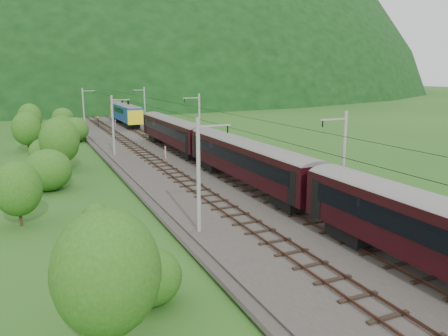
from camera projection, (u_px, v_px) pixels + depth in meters
name	position (u px, v px, depth m)	size (l,w,h in m)	color
ground	(275.00, 223.00, 33.31)	(600.00, 600.00, 0.00)	#25531A
railbed	(222.00, 190.00, 42.19)	(14.00, 220.00, 0.30)	#38332D
track_left	(199.00, 190.00, 41.18)	(2.40, 220.00, 0.27)	brown
track_right	(244.00, 185.00, 43.11)	(2.40, 220.00, 0.27)	brown
catenary_left	(113.00, 124.00, 58.40)	(2.54, 192.28, 8.00)	gray
catenary_right	(199.00, 120.00, 63.31)	(2.54, 192.28, 8.00)	gray
overhead_wires	(222.00, 118.00, 40.71)	(4.83, 198.00, 0.03)	black
mountain_main	(55.00, 92.00, 264.92)	(504.00, 360.00, 244.00)	black
train	(323.00, 181.00, 31.31)	(3.06, 146.44, 5.33)	black
hazard_post_near	(165.00, 152.00, 56.39)	(0.18, 0.18, 1.71)	red
hazard_post_far	(115.00, 123.00, 90.46)	(0.15, 0.15, 1.45)	red
signal	(98.00, 121.00, 89.26)	(0.24, 0.24, 2.17)	black
vegetation_left	(56.00, 155.00, 47.06)	(12.98, 147.77, 6.36)	#2A5015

